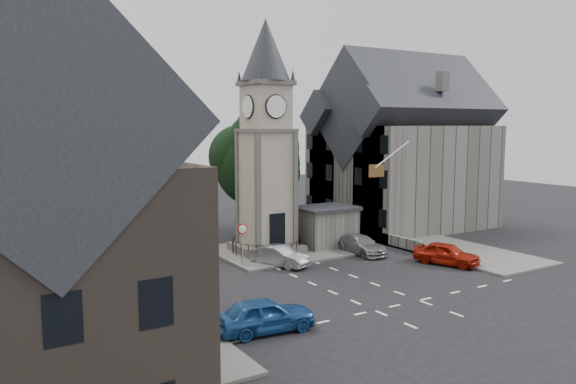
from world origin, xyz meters
TOP-DOWN VIEW (x-y plane):
  - ground at (0.00, 0.00)m, footprint 120.00×120.00m
  - pavement_west at (-12.50, 6.00)m, footprint 6.00×30.00m
  - pavement_east at (12.00, 8.00)m, footprint 6.00×26.00m
  - central_island at (1.50, 8.00)m, footprint 10.00×8.00m
  - road_markings at (0.00, -5.50)m, footprint 20.00×8.00m
  - clock_tower at (0.00, 7.99)m, footprint 4.86×4.86m
  - stone_shelter at (4.80, 7.50)m, footprint 4.30×3.30m
  - town_tree at (2.00, 13.00)m, footprint 7.20×7.20m
  - warning_sign_post at (-3.20, 5.43)m, footprint 0.70×0.19m
  - terrace_pink at (-15.50, 16.00)m, footprint 8.10×7.60m
  - terrace_cream at (-15.50, 8.00)m, footprint 8.10×7.60m
  - terrace_tudor at (-15.50, 0.00)m, footprint 8.10×7.60m
  - building_sw_stone at (-17.00, -9.00)m, footprint 8.60×7.60m
  - backdrop_west at (-12.00, 28.00)m, footprint 20.00×10.00m
  - east_building at (15.59, 11.00)m, footprint 14.40×11.40m
  - east_boundary_wall at (9.20, 10.00)m, footprint 0.40×16.00m
  - flagpole at (8.00, 4.00)m, footprint 3.68×0.10m
  - car_west_blue at (-7.50, -5.14)m, footprint 4.68×2.30m
  - car_west_silver at (-11.50, -0.96)m, footprint 4.42×2.30m
  - car_west_grey at (-7.50, 7.04)m, footprint 5.59×5.12m
  - car_island_silver at (-1.00, 4.50)m, footprint 2.83×4.20m
  - car_island_east at (5.67, 4.50)m, footprint 1.86×4.50m
  - car_east_red at (8.50, -0.90)m, footprint 3.09×4.57m
  - pedestrian at (10.75, 7.16)m, footprint 0.70×0.51m

SIDE VIEW (x-z plane):
  - ground at x=0.00m, z-range 0.00..0.00m
  - road_markings at x=0.00m, z-range 0.00..0.01m
  - pavement_west at x=-12.50m, z-range 0.00..0.14m
  - pavement_east at x=12.00m, z-range 0.00..0.14m
  - central_island at x=1.50m, z-range 0.00..0.16m
  - east_boundary_wall at x=9.20m, z-range 0.00..0.90m
  - car_island_east at x=5.67m, z-range 0.00..1.30m
  - car_island_silver at x=-1.00m, z-range 0.00..1.31m
  - car_west_silver at x=-11.50m, z-range 0.00..1.39m
  - car_east_red at x=8.50m, z-range 0.00..1.45m
  - car_west_grey at x=-7.50m, z-range 0.00..1.45m
  - car_west_blue at x=-7.50m, z-range 0.00..1.54m
  - pedestrian at x=10.75m, z-range 0.00..1.77m
  - stone_shelter at x=4.80m, z-range 0.01..3.09m
  - warning_sign_post at x=-3.20m, z-range 0.60..3.45m
  - backdrop_west at x=-12.00m, z-range 0.00..8.00m
  - building_sw_stone at x=-17.00m, z-range 0.15..10.55m
  - terrace_tudor at x=-15.50m, z-range 0.19..12.19m
  - east_building at x=15.59m, z-range -0.04..12.56m
  - terrace_pink at x=-15.50m, z-range 0.18..12.98m
  - terrace_cream at x=-15.50m, z-range 0.18..12.98m
  - town_tree at x=2.00m, z-range 1.57..12.37m
  - flagpole at x=8.00m, z-range 5.63..8.37m
  - clock_tower at x=0.00m, z-range 0.00..16.25m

